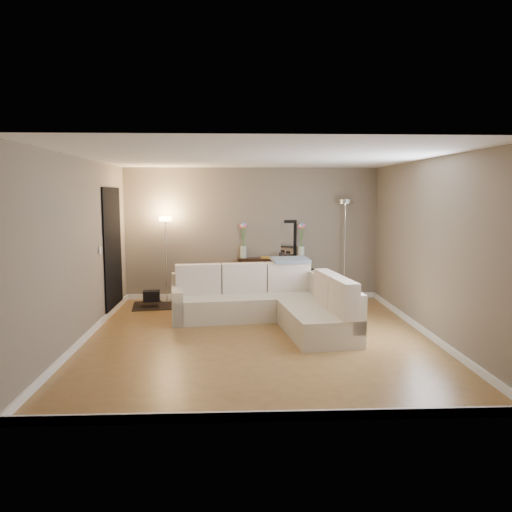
{
  "coord_description": "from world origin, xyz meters",
  "views": [
    {
      "loc": [
        -0.35,
        -7.11,
        2.09
      ],
      "look_at": [
        0.0,
        0.8,
        1.1
      ],
      "focal_mm": 35.0,
      "sensor_mm": 36.0,
      "label": 1
    }
  ],
  "objects_px": {
    "console_table": "(268,276)",
    "floor_lamp_lit": "(166,242)",
    "sectional_sofa": "(273,302)",
    "floor_lamp_unlit": "(345,229)"
  },
  "relations": [
    {
      "from": "floor_lamp_lit",
      "to": "floor_lamp_unlit",
      "type": "bearing_deg",
      "value": 1.52
    },
    {
      "from": "sectional_sofa",
      "to": "floor_lamp_lit",
      "type": "relative_size",
      "value": 1.74
    },
    {
      "from": "floor_lamp_lit",
      "to": "floor_lamp_unlit",
      "type": "relative_size",
      "value": 0.83
    },
    {
      "from": "floor_lamp_lit",
      "to": "console_table",
      "type": "bearing_deg",
      "value": 4.87
    },
    {
      "from": "console_table",
      "to": "floor_lamp_lit",
      "type": "bearing_deg",
      "value": -175.13
    },
    {
      "from": "floor_lamp_lit",
      "to": "floor_lamp_unlit",
      "type": "height_order",
      "value": "floor_lamp_unlit"
    },
    {
      "from": "sectional_sofa",
      "to": "floor_lamp_lit",
      "type": "height_order",
      "value": "floor_lamp_lit"
    },
    {
      "from": "floor_lamp_lit",
      "to": "floor_lamp_unlit",
      "type": "distance_m",
      "value": 3.5
    },
    {
      "from": "console_table",
      "to": "floor_lamp_lit",
      "type": "height_order",
      "value": "floor_lamp_lit"
    },
    {
      "from": "sectional_sofa",
      "to": "console_table",
      "type": "relative_size",
      "value": 2.07
    }
  ]
}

